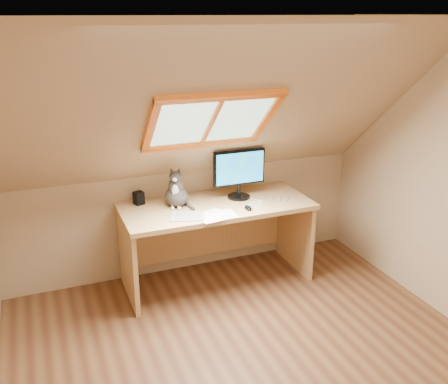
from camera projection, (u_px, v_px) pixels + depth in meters
name	position (u px, v px, depth m)	size (l,w,h in m)	color
ground	(264.00, 376.00, 3.51)	(3.50, 3.50, 0.00)	brown
room_shell	(277.00, 189.00, 2.95)	(3.52, 3.52, 2.41)	#A38361
desk	(214.00, 224.00, 4.65)	(1.72, 0.75, 0.78)	tan
monitor	(239.00, 171.00, 4.57)	(0.50, 0.21, 0.46)	black
cat	(176.00, 192.00, 4.42)	(0.28, 0.30, 0.37)	#403C39
desk_speaker	(139.00, 198.00, 4.49)	(0.08, 0.08, 0.12)	black
graphics_tablet	(187.00, 217.00, 4.21)	(0.28, 0.20, 0.01)	#B2B2B7
mouse	(248.00, 208.00, 4.38)	(0.06, 0.10, 0.03)	black
papers	(209.00, 216.00, 4.23)	(0.35, 0.30, 0.01)	white
cables	(269.00, 201.00, 4.57)	(0.51, 0.26, 0.01)	silver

